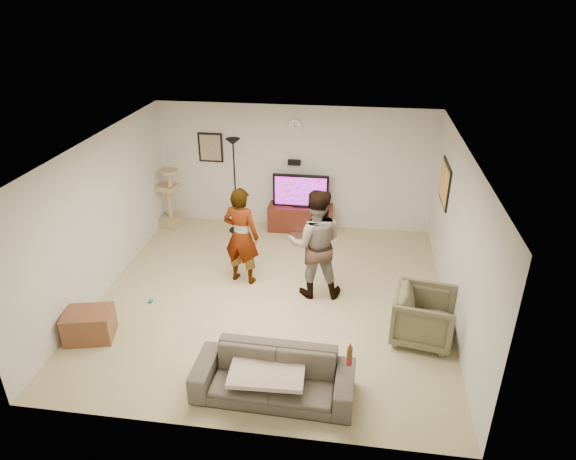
# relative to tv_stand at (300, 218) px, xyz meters

# --- Properties ---
(floor) EXTENTS (5.50, 5.50, 0.02)m
(floor) POSITION_rel_tv_stand_xyz_m (-0.16, -2.50, -0.28)
(floor) COLOR tan
(floor) RESTS_ON ground
(ceiling) EXTENTS (5.50, 5.50, 0.02)m
(ceiling) POSITION_rel_tv_stand_xyz_m (-0.16, -2.50, 2.24)
(ceiling) COLOR white
(ceiling) RESTS_ON wall_back
(wall_back) EXTENTS (5.50, 0.04, 2.50)m
(wall_back) POSITION_rel_tv_stand_xyz_m (-0.16, 0.25, 0.98)
(wall_back) COLOR silver
(wall_back) RESTS_ON floor
(wall_front) EXTENTS (5.50, 0.04, 2.50)m
(wall_front) POSITION_rel_tv_stand_xyz_m (-0.16, -5.25, 0.98)
(wall_front) COLOR silver
(wall_front) RESTS_ON floor
(wall_left) EXTENTS (0.04, 5.50, 2.50)m
(wall_left) POSITION_rel_tv_stand_xyz_m (-2.91, -2.50, 0.98)
(wall_left) COLOR silver
(wall_left) RESTS_ON floor
(wall_right) EXTENTS (0.04, 5.50, 2.50)m
(wall_right) POSITION_rel_tv_stand_xyz_m (2.59, -2.50, 0.98)
(wall_right) COLOR silver
(wall_right) RESTS_ON floor
(wall_clock) EXTENTS (0.26, 0.04, 0.26)m
(wall_clock) POSITION_rel_tv_stand_xyz_m (-0.16, 0.22, 1.83)
(wall_clock) COLOR white
(wall_clock) RESTS_ON wall_back
(wall_speaker) EXTENTS (0.25, 0.10, 0.10)m
(wall_speaker) POSITION_rel_tv_stand_xyz_m (-0.16, 0.19, 1.11)
(wall_speaker) COLOR black
(wall_speaker) RESTS_ON wall_back
(picture_back) EXTENTS (0.42, 0.03, 0.52)m
(picture_back) POSITION_rel_tv_stand_xyz_m (-1.86, 0.23, 1.33)
(picture_back) COLOR gray
(picture_back) RESTS_ON wall_back
(picture_right) EXTENTS (0.03, 0.78, 0.62)m
(picture_right) POSITION_rel_tv_stand_xyz_m (2.57, -0.90, 1.23)
(picture_right) COLOR gold
(picture_right) RESTS_ON wall_right
(tv_stand) EXTENTS (1.29, 0.45, 0.54)m
(tv_stand) POSITION_rel_tv_stand_xyz_m (0.00, 0.00, 0.00)
(tv_stand) COLOR #441A11
(tv_stand) RESTS_ON floor
(console_box) EXTENTS (0.40, 0.30, 0.07)m
(console_box) POSITION_rel_tv_stand_xyz_m (0.04, -0.40, -0.23)
(console_box) COLOR silver
(console_box) RESTS_ON floor
(tv) EXTENTS (1.11, 0.08, 0.66)m
(tv) POSITION_rel_tv_stand_xyz_m (0.00, 0.00, 0.60)
(tv) COLOR black
(tv) RESTS_ON tv_stand
(tv_screen) EXTENTS (1.02, 0.01, 0.58)m
(tv_screen) POSITION_rel_tv_stand_xyz_m (0.00, -0.04, 0.60)
(tv_screen) COLOR #9419F4
(tv_screen) RESTS_ON tv
(floor_lamp) EXTENTS (0.32, 0.32, 1.93)m
(floor_lamp) POSITION_rel_tv_stand_xyz_m (-1.28, -0.21, 0.70)
(floor_lamp) COLOR black
(floor_lamp) RESTS_ON floor
(cat_tree) EXTENTS (0.46, 0.46, 1.26)m
(cat_tree) POSITION_rel_tv_stand_xyz_m (-2.69, -0.18, 0.36)
(cat_tree) COLOR tan
(cat_tree) RESTS_ON floor
(person_left) EXTENTS (0.69, 0.54, 1.69)m
(person_left) POSITION_rel_tv_stand_xyz_m (-0.74, -2.07, 0.58)
(person_left) COLOR #9D9D9D
(person_left) RESTS_ON floor
(person_right) EXTENTS (0.95, 0.78, 1.81)m
(person_right) POSITION_rel_tv_stand_xyz_m (0.50, -2.28, 0.63)
(person_right) COLOR #316090
(person_right) RESTS_ON floor
(sofa) EXTENTS (1.97, 0.82, 0.57)m
(sofa) POSITION_rel_tv_stand_xyz_m (0.22, -4.62, 0.02)
(sofa) COLOR #4A453C
(sofa) RESTS_ON floor
(throw_blanket) EXTENTS (0.93, 0.74, 0.06)m
(throw_blanket) POSITION_rel_tv_stand_xyz_m (0.15, -4.62, 0.12)
(throw_blanket) COLOR beige
(throw_blanket) RESTS_ON sofa
(beer_bottle) EXTENTS (0.06, 0.06, 0.25)m
(beer_bottle) POSITION_rel_tv_stand_xyz_m (1.12, -4.62, 0.43)
(beer_bottle) COLOR #5B3517
(beer_bottle) RESTS_ON sofa
(armchair) EXTENTS (0.96, 0.94, 0.76)m
(armchair) POSITION_rel_tv_stand_xyz_m (2.13, -3.25, 0.11)
(armchair) COLOR brown
(armchair) RESTS_ON floor
(side_table) EXTENTS (0.74, 0.62, 0.43)m
(side_table) POSITION_rel_tv_stand_xyz_m (-2.56, -3.89, -0.05)
(side_table) COLOR brown
(side_table) RESTS_ON floor
(toy_ball) EXTENTS (0.07, 0.07, 0.07)m
(toy_ball) POSITION_rel_tv_stand_xyz_m (-2.04, -2.94, -0.23)
(toy_ball) COLOR #02A083
(toy_ball) RESTS_ON floor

